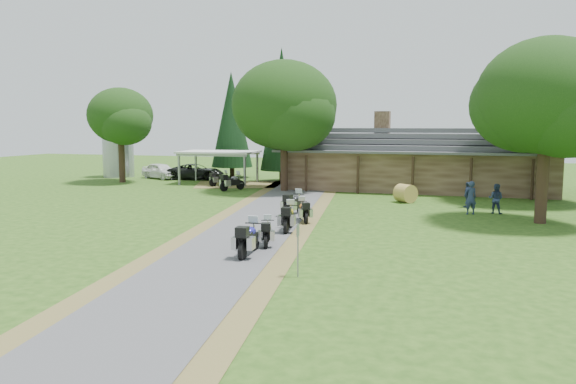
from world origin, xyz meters
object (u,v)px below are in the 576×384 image
(motorcycle_row_b, at_px, (267,231))
(motorcycle_row_c, at_px, (289,216))
(carport, at_px, (219,167))
(motorcycle_row_d, at_px, (303,210))
(motorcycle_row_e, at_px, (294,203))
(motorcycle_row_a, at_px, (249,237))
(motorcycle_carport_b, at_px, (232,181))
(car_white_sedan, at_px, (161,169))
(car_dark_suv, at_px, (196,168))
(motorcycle_carport_a, at_px, (220,178))
(hay_bale, at_px, (405,193))
(lodge, at_px, (418,158))
(silo, at_px, (118,146))

(motorcycle_row_b, bearing_deg, motorcycle_row_c, -14.75)
(carport, xyz_separation_m, motorcycle_row_d, (12.24, -16.54, -0.78))
(motorcycle_row_e, bearing_deg, motorcycle_row_c, -157.21)
(motorcycle_row_a, bearing_deg, motorcycle_carport_b, 20.31)
(motorcycle_row_d, bearing_deg, car_white_sedan, 20.30)
(car_white_sedan, relative_size, motorcycle_carport_b, 2.64)
(motorcycle_row_b, relative_size, motorcycle_row_e, 0.87)
(car_dark_suv, relative_size, motorcycle_row_c, 2.69)
(car_white_sedan, relative_size, motorcycle_row_b, 3.11)
(motorcycle_row_a, distance_m, motorcycle_carport_a, 25.32)
(motorcycle_row_d, relative_size, motorcycle_carport_a, 0.99)
(motorcycle_row_a, distance_m, hay_bale, 17.72)
(lodge, height_order, motorcycle_row_e, lodge)
(silo, bearing_deg, car_dark_suv, -0.69)
(lodge, xyz_separation_m, carport, (-16.86, -0.89, -1.04))
(lodge, distance_m, motorcycle_row_b, 24.04)
(car_dark_suv, height_order, motorcycle_carport_a, car_dark_suv)
(motorcycle_carport_b, bearing_deg, lodge, -41.54)
(motorcycle_row_b, distance_m, hay_bale, 15.82)
(car_white_sedan, distance_m, motorcycle_row_e, 24.79)
(lodge, bearing_deg, hay_bale, -91.02)
(silo, distance_m, car_white_sedan, 5.34)
(motorcycle_row_c, bearing_deg, car_white_sedan, 33.34)
(motorcycle_row_b, bearing_deg, motorcycle_row_d, -15.18)
(carport, bearing_deg, motorcycle_row_d, -57.41)
(carport, xyz_separation_m, motorcycle_row_c, (12.24, -19.23, -0.69))
(motorcycle_row_a, distance_m, motorcycle_row_c, 5.36)
(silo, xyz_separation_m, car_white_sedan, (4.91, -0.46, -2.07))
(silo, bearing_deg, motorcycle_carport_a, -19.73)
(motorcycle_carport_a, bearing_deg, motorcycle_row_c, -111.81)
(motorcycle_carport_b, bearing_deg, motorcycle_carport_a, 66.20)
(motorcycle_carport_a, relative_size, motorcycle_carport_b, 0.88)
(lodge, xyz_separation_m, motorcycle_row_a, (-4.62, -25.48, -1.72))
(motorcycle_row_c, bearing_deg, motorcycle_row_b, 172.57)
(car_white_sedan, xyz_separation_m, motorcycle_row_a, (19.26, -26.84, -0.21))
(car_white_sedan, xyz_separation_m, motorcycle_row_b, (19.33, -24.89, -0.32))
(motorcycle_row_c, bearing_deg, motorcycle_carport_b, 23.26)
(hay_bale, bearing_deg, silo, 160.48)
(motorcycle_row_e, height_order, motorcycle_carport_a, motorcycle_row_e)
(lodge, relative_size, motorcycle_row_d, 11.62)
(lodge, bearing_deg, motorcycle_row_b, -100.94)
(motorcycle_carport_a, bearing_deg, hay_bale, -74.22)
(motorcycle_row_e, distance_m, motorcycle_carport_a, 16.27)
(motorcycle_row_c, bearing_deg, silo, 39.22)
(carport, height_order, motorcycle_carport_a, carport)
(silo, distance_m, motorcycle_carport_a, 13.91)
(lodge, bearing_deg, silo, 176.39)
(car_white_sedan, xyz_separation_m, motorcycle_row_d, (19.26, -18.79, -0.31))
(motorcycle_row_c, bearing_deg, motorcycle_row_d, -8.39)
(motorcycle_carport_a, bearing_deg, car_white_sedan, 97.60)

